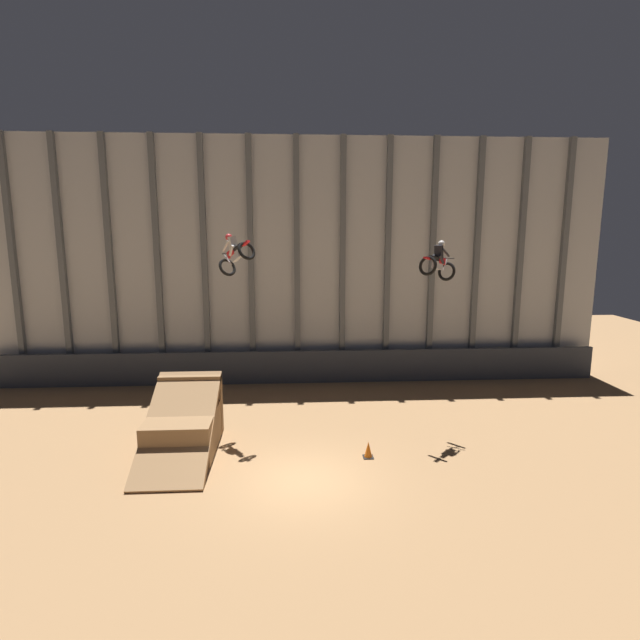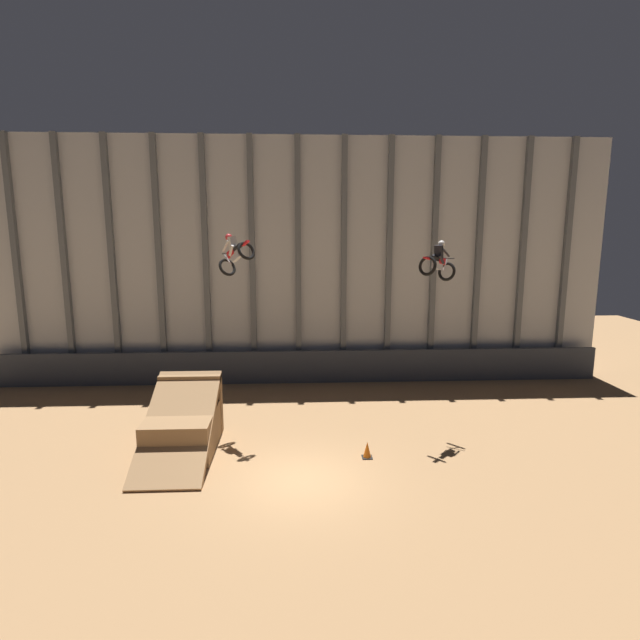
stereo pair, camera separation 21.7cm
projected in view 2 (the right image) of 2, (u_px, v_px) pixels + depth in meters
The scene contains 7 objects.
ground_plane at pixel (302, 480), 15.76m from camera, with size 60.00×60.00×0.00m, color #9E754C.
arena_back_wall at pixel (298, 261), 25.64m from camera, with size 32.00×0.40×12.47m.
lower_barrier at pixel (299, 367), 25.82m from camera, with size 31.36×0.20×1.70m.
dirt_ramp at pixel (184, 424), 18.11m from camera, with size 2.35×4.86×2.52m.
rider_bike_left_air at pixel (235, 254), 18.73m from camera, with size 1.67×1.73×1.67m.
rider_bike_right_air at pixel (438, 263), 18.57m from camera, with size 1.69×1.64×1.58m.
traffic_cone_near_ramp at pixel (367, 450), 17.30m from camera, with size 0.36×0.36×0.58m.
Camera 2 is at (-0.12, -14.64, 7.77)m, focal length 28.00 mm.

